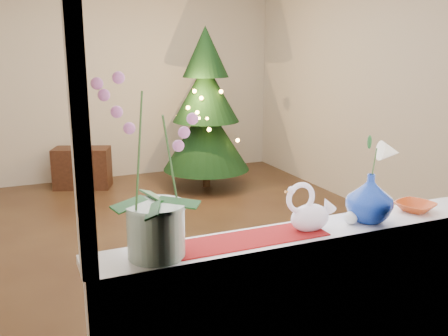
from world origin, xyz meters
The scene contains 16 objects.
ground centered at (0.00, 0.00, 0.00)m, with size 5.00×5.00×0.00m, color #382117.
wall_back centered at (0.00, 2.50, 1.35)m, with size 4.50×0.10×2.70m, color beige.
wall_front centered at (0.00, -2.50, 1.35)m, with size 4.50×0.10×2.70m, color beige.
wall_right centered at (2.25, 0.00, 1.35)m, with size 0.10×5.00×2.70m, color beige.
window_apron centered at (0.00, -2.46, 0.44)m, with size 2.20×0.08×0.88m, color white.
windowsill centered at (0.00, -2.37, 0.90)m, with size 2.20×0.26×0.04m, color white.
window_frame centered at (0.00, -2.47, 1.70)m, with size 2.22×0.06×1.60m, color white, non-canonical shape.
runner centered at (-0.38, -2.37, 0.92)m, with size 0.70×0.20×0.01m, color maroon.
orchid_pot centered at (-0.80, -2.38, 1.28)m, with size 0.25×0.25×0.73m, color silver, non-canonical shape.
swan centered at (-0.08, -2.38, 1.03)m, with size 0.26×0.12×0.22m, color white, non-canonical shape.
blue_vase centered at (0.25, -2.38, 1.05)m, with size 0.26×0.26×0.27m, color navy.
lily centered at (0.25, -2.38, 1.29)m, with size 0.15×0.08×0.20m, color white, non-canonical shape.
paperweight centered at (0.14, -2.39, 0.95)m, with size 0.06×0.06×0.06m, color silver.
amber_dish centered at (0.56, -2.36, 0.94)m, with size 0.16×0.16×0.04m, color #B03C13.
xmas_tree centered at (0.94, 1.53, 0.99)m, with size 1.08×1.08×1.98m, color black, non-canonical shape.
side_table centered at (-0.51, 2.09, 0.26)m, with size 0.68×0.34×0.51m, color black.
Camera 1 is at (-1.29, -4.19, 1.74)m, focal length 40.00 mm.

